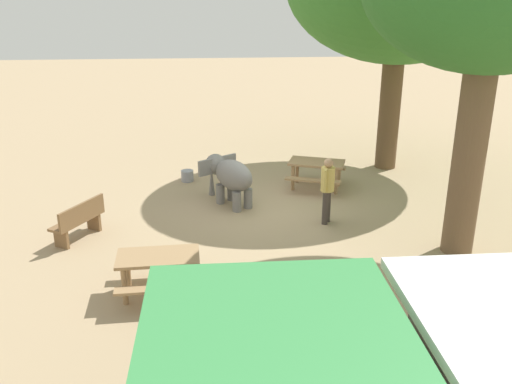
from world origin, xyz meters
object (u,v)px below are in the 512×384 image
(picnic_table_near, at_px, (159,265))
(feed_bucket, at_px, (187,176))
(elephant, at_px, (230,175))
(person_handler, at_px, (327,186))
(wooden_bench, at_px, (79,220))
(picnic_table_far, at_px, (316,168))

(picnic_table_near, height_order, feed_bucket, picnic_table_near)
(elephant, xyz_separation_m, picnic_table_near, (1.45, 4.39, -0.19))
(elephant, bearing_deg, feed_bucket, -2.01)
(picnic_table_near, bearing_deg, feed_bucket, 84.62)
(person_handler, bearing_deg, elephant, -1.64)
(wooden_bench, xyz_separation_m, feed_bucket, (-2.25, -3.74, -0.31))
(elephant, distance_m, person_handler, 2.68)
(person_handler, bearing_deg, feed_bucket, -12.98)
(elephant, xyz_separation_m, person_handler, (-2.26, 1.42, 0.17))
(wooden_bench, bearing_deg, elephant, -31.26)
(picnic_table_far, height_order, feed_bucket, picnic_table_far)
(wooden_bench, bearing_deg, feed_bucket, -1.31)
(feed_bucket, bearing_deg, person_handler, 136.49)
(elephant, relative_size, picnic_table_far, 0.88)
(picnic_table_near, relative_size, picnic_table_far, 0.83)
(elephant, xyz_separation_m, feed_bucket, (1.17, -1.84, -0.61))
(picnic_table_far, bearing_deg, elephant, -139.19)
(person_handler, xyz_separation_m, picnic_table_near, (3.71, 2.96, -0.36))
(elephant, relative_size, feed_bucket, 4.63)
(person_handler, relative_size, feed_bucket, 4.50)
(person_handler, height_order, feed_bucket, person_handler)
(wooden_bench, height_order, picnic_table_far, wooden_bench)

